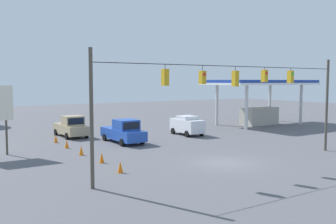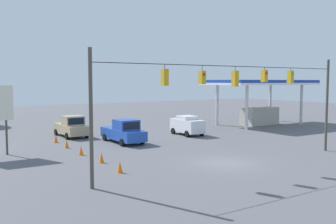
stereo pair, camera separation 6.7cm
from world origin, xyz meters
The scene contains 11 objects.
ground_plane centered at (0.00, 0.00, 0.00)m, with size 140.00×140.00×0.00m, color #56565B.
overhead_signal_span centered at (0.02, 0.90, 4.67)m, with size 19.68×0.38×7.18m.
sedan_white_oncoming_far centered at (-5.63, -12.16, 1.02)m, with size 2.11×4.11×1.97m.
pickup_truck_blue_withflow_mid centered at (2.00, -11.29, 0.98)m, with size 2.22×5.55×2.12m.
pickup_truck_tan_withflow_far centered at (4.77, -17.37, 0.98)m, with size 2.26×5.16×2.12m.
traffic_cone_nearest centered at (7.10, -1.35, 0.35)m, with size 0.35×0.35×0.71m, color orange.
traffic_cone_second centered at (6.95, -4.53, 0.35)m, with size 0.35×0.35×0.71m, color orange.
traffic_cone_third centered at (7.20, -7.82, 0.35)m, with size 0.35×0.35×0.71m, color orange.
traffic_cone_fourth centered at (7.17, -11.32, 0.35)m, with size 0.35×0.35×0.71m, color orange.
traffic_cone_fifth centered at (7.12, -14.57, 0.35)m, with size 0.35×0.35×0.71m, color orange.
gas_station centered at (-18.67, -14.62, 4.12)m, with size 13.80×7.47×5.66m.
Camera 1 is at (16.67, 18.76, 5.47)m, focal length 40.00 mm.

